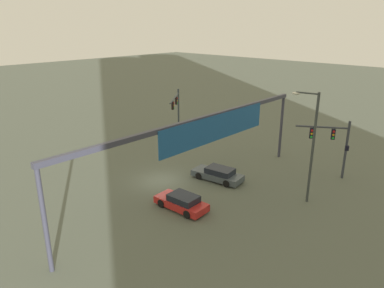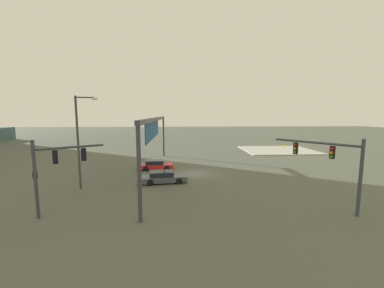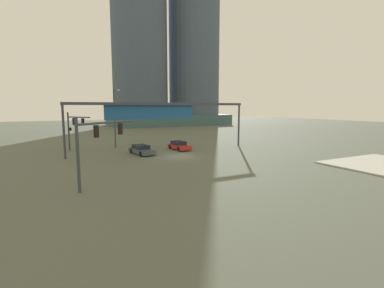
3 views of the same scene
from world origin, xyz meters
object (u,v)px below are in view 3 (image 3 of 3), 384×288
at_px(streetlamp_curved_arm, 115,115).
at_px(sedan_car_approaching, 179,146).
at_px(traffic_signal_near_corner, 74,125).
at_px(sedan_car_waiting_far, 142,150).
at_px(traffic_signal_opposite_side, 96,138).

height_order(streetlamp_curved_arm, sedan_car_approaching, streetlamp_curved_arm).
distance_m(traffic_signal_near_corner, sedan_car_waiting_far, 10.75).
bearing_deg(sedan_car_approaching, traffic_signal_near_corner, -116.70).
xyz_separation_m(streetlamp_curved_arm, sedan_car_approaching, (7.64, -6.24, -4.42)).
bearing_deg(sedan_car_waiting_far, traffic_signal_opposite_side, -38.42).
height_order(traffic_signal_opposite_side, sedan_car_approaching, traffic_signal_opposite_side).
height_order(traffic_signal_near_corner, traffic_signal_opposite_side, traffic_signal_opposite_side).
bearing_deg(traffic_signal_opposite_side, streetlamp_curved_arm, 36.89).
relative_size(sedan_car_approaching, sedan_car_waiting_far, 0.89).
relative_size(streetlamp_curved_arm, sedan_car_waiting_far, 1.81).
distance_m(traffic_signal_opposite_side, sedan_car_waiting_far, 15.39).
height_order(traffic_signal_near_corner, sedan_car_waiting_far, traffic_signal_near_corner).
height_order(traffic_signal_near_corner, sedan_car_approaching, traffic_signal_near_corner).
relative_size(traffic_signal_opposite_side, streetlamp_curved_arm, 0.62).
relative_size(traffic_signal_opposite_side, sedan_car_approaching, 1.26).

